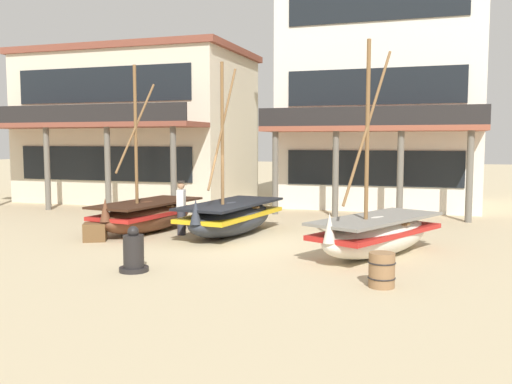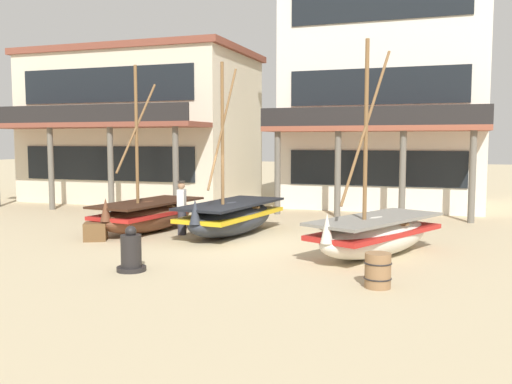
{
  "view_description": "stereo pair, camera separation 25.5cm",
  "coord_description": "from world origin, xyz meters",
  "px_view_note": "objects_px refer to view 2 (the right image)",
  "views": [
    {
      "loc": [
        5.09,
        -14.59,
        2.92
      ],
      "look_at": [
        0.0,
        1.0,
        1.4
      ],
      "focal_mm": 38.91,
      "sensor_mm": 36.0,
      "label": 1
    },
    {
      "loc": [
        5.33,
        -14.5,
        2.92
      ],
      "look_at": [
        0.0,
        1.0,
        1.4
      ],
      "focal_mm": 38.91,
      "sensor_mm": 36.0,
      "label": 2
    }
  ],
  "objects_px": {
    "fishing_boat_centre_large": "(375,234)",
    "capstan_winch": "(131,253)",
    "fisherman_by_hull": "(182,208)",
    "harbor_building_main": "(386,94)",
    "cargo_crate": "(96,231)",
    "fishing_boat_far_right": "(148,214)",
    "harbor_building_annex": "(143,126)",
    "wooden_barrel": "(378,270)",
    "fishing_boat_near_left": "(231,217)"
  },
  "relations": [
    {
      "from": "fishing_boat_centre_large",
      "to": "capstan_winch",
      "type": "distance_m",
      "value": 6.06
    },
    {
      "from": "fisherman_by_hull",
      "to": "harbor_building_main",
      "type": "xyz_separation_m",
      "value": [
        5.01,
        10.81,
        4.24
      ]
    },
    {
      "from": "cargo_crate",
      "to": "fishing_boat_far_right",
      "type": "bearing_deg",
      "value": 71.8
    },
    {
      "from": "harbor_building_main",
      "to": "harbor_building_annex",
      "type": "relative_size",
      "value": 0.95
    },
    {
      "from": "fishing_boat_centre_large",
      "to": "cargo_crate",
      "type": "xyz_separation_m",
      "value": [
        -8.04,
        -0.43,
        -0.3
      ]
    },
    {
      "from": "cargo_crate",
      "to": "wooden_barrel",
      "type": "bearing_deg",
      "value": -17.45
    },
    {
      "from": "fishing_boat_far_right",
      "to": "harbor_building_annex",
      "type": "height_order",
      "value": "harbor_building_annex"
    },
    {
      "from": "fishing_boat_far_right",
      "to": "fishing_boat_centre_large",
      "type": "bearing_deg",
      "value": -11.45
    },
    {
      "from": "fishing_boat_near_left",
      "to": "fishing_boat_centre_large",
      "type": "xyz_separation_m",
      "value": [
        4.63,
        -1.78,
        -0.01
      ]
    },
    {
      "from": "cargo_crate",
      "to": "fishing_boat_centre_large",
      "type": "bearing_deg",
      "value": 3.09
    },
    {
      "from": "cargo_crate",
      "to": "harbor_building_main",
      "type": "distance_m",
      "value": 15.11
    },
    {
      "from": "wooden_barrel",
      "to": "cargo_crate",
      "type": "distance_m",
      "value": 8.87
    },
    {
      "from": "cargo_crate",
      "to": "harbor_building_annex",
      "type": "distance_m",
      "value": 12.21
    },
    {
      "from": "fisherman_by_hull",
      "to": "capstan_winch",
      "type": "relative_size",
      "value": 1.64
    },
    {
      "from": "fisherman_by_hull",
      "to": "capstan_winch",
      "type": "bearing_deg",
      "value": -76.92
    },
    {
      "from": "cargo_crate",
      "to": "harbor_building_main",
      "type": "height_order",
      "value": "harbor_building_main"
    },
    {
      "from": "fishing_boat_near_left",
      "to": "wooden_barrel",
      "type": "height_order",
      "value": "fishing_boat_near_left"
    },
    {
      "from": "fishing_boat_centre_large",
      "to": "fisherman_by_hull",
      "type": "height_order",
      "value": "fishing_boat_centre_large"
    },
    {
      "from": "fishing_boat_near_left",
      "to": "fishing_boat_far_right",
      "type": "relative_size",
      "value": 1.0
    },
    {
      "from": "fishing_boat_far_right",
      "to": "fisherman_by_hull",
      "type": "xyz_separation_m",
      "value": [
        1.33,
        -0.22,
        0.28
      ]
    },
    {
      "from": "fishing_boat_near_left",
      "to": "capstan_winch",
      "type": "bearing_deg",
      "value": -93.85
    },
    {
      "from": "fishing_boat_far_right",
      "to": "harbor_building_annex",
      "type": "relative_size",
      "value": 0.49
    },
    {
      "from": "fishing_boat_far_right",
      "to": "cargo_crate",
      "type": "xyz_separation_m",
      "value": [
        -0.64,
        -1.93,
        -0.29
      ]
    },
    {
      "from": "capstan_winch",
      "to": "harbor_building_main",
      "type": "xyz_separation_m",
      "value": [
        3.91,
        15.53,
        4.66
      ]
    },
    {
      "from": "fishing_boat_centre_large",
      "to": "fishing_boat_near_left",
      "type": "bearing_deg",
      "value": 158.95
    },
    {
      "from": "fisherman_by_hull",
      "to": "harbor_building_annex",
      "type": "xyz_separation_m",
      "value": [
        -6.63,
        9.06,
        2.79
      ]
    },
    {
      "from": "fishing_boat_near_left",
      "to": "capstan_winch",
      "type": "distance_m",
      "value": 5.24
    },
    {
      "from": "fishing_boat_near_left",
      "to": "fishing_boat_far_right",
      "type": "bearing_deg",
      "value": -174.19
    },
    {
      "from": "capstan_winch",
      "to": "wooden_barrel",
      "type": "bearing_deg",
      "value": 3.7
    },
    {
      "from": "fisherman_by_hull",
      "to": "fishing_boat_centre_large",
      "type": "bearing_deg",
      "value": -11.84
    },
    {
      "from": "fishing_boat_centre_large",
      "to": "capstan_winch",
      "type": "height_order",
      "value": "fishing_boat_centre_large"
    },
    {
      "from": "fisherman_by_hull",
      "to": "capstan_winch",
      "type": "height_order",
      "value": "fisherman_by_hull"
    },
    {
      "from": "cargo_crate",
      "to": "harbor_building_annex",
      "type": "bearing_deg",
      "value": 113.44
    },
    {
      "from": "wooden_barrel",
      "to": "harbor_building_annex",
      "type": "distance_m",
      "value": 19.06
    },
    {
      "from": "fishing_boat_near_left",
      "to": "harbor_building_annex",
      "type": "relative_size",
      "value": 0.49
    },
    {
      "from": "fishing_boat_near_left",
      "to": "harbor_building_main",
      "type": "xyz_separation_m",
      "value": [
        3.56,
        10.3,
        4.5
      ]
    },
    {
      "from": "fishing_boat_far_right",
      "to": "harbor_building_annex",
      "type": "bearing_deg",
      "value": 120.99
    },
    {
      "from": "fishing_boat_near_left",
      "to": "fishing_boat_far_right",
      "type": "height_order",
      "value": "fishing_boat_near_left"
    },
    {
      "from": "fishing_boat_centre_large",
      "to": "fisherman_by_hull",
      "type": "relative_size",
      "value": 3.18
    },
    {
      "from": "fisherman_by_hull",
      "to": "harbor_building_main",
      "type": "height_order",
      "value": "harbor_building_main"
    },
    {
      "from": "capstan_winch",
      "to": "fisherman_by_hull",
      "type": "bearing_deg",
      "value": 103.08
    },
    {
      "from": "fishing_boat_near_left",
      "to": "cargo_crate",
      "type": "distance_m",
      "value": 4.08
    },
    {
      "from": "fisherman_by_hull",
      "to": "cargo_crate",
      "type": "xyz_separation_m",
      "value": [
        -1.96,
        -1.71,
        -0.57
      ]
    },
    {
      "from": "capstan_winch",
      "to": "harbor_building_annex",
      "type": "xyz_separation_m",
      "value": [
        -7.73,
        13.78,
        3.22
      ]
    },
    {
      "from": "fishing_boat_centre_large",
      "to": "capstan_winch",
      "type": "bearing_deg",
      "value": -145.34
    },
    {
      "from": "fishing_boat_centre_large",
      "to": "wooden_barrel",
      "type": "relative_size",
      "value": 7.65
    },
    {
      "from": "fishing_boat_centre_large",
      "to": "wooden_barrel",
      "type": "bearing_deg",
      "value": -82.19
    },
    {
      "from": "fishing_boat_near_left",
      "to": "fishing_boat_centre_large",
      "type": "bearing_deg",
      "value": -21.05
    },
    {
      "from": "fishing_boat_near_left",
      "to": "capstan_winch",
      "type": "relative_size",
      "value": 5.09
    },
    {
      "from": "fishing_boat_far_right",
      "to": "wooden_barrel",
      "type": "distance_m",
      "value": 9.08
    }
  ]
}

